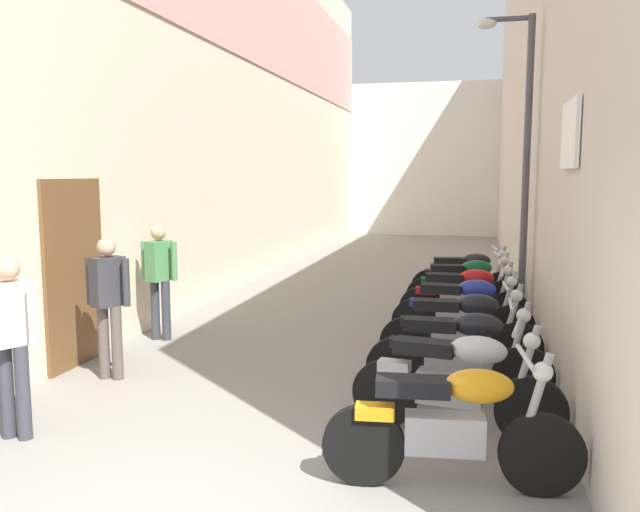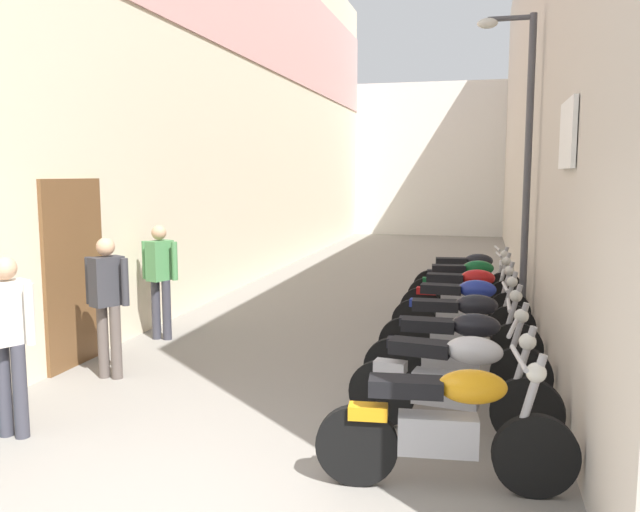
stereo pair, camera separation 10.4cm
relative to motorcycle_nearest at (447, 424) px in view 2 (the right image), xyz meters
name	(u,v)px [view 2 (the right image)]	position (x,y,z in m)	size (l,w,h in m)	color
ground_plane	(370,297)	(-1.75, 7.07, -0.50)	(36.78, 36.78, 0.00)	gray
building_left	(256,88)	(-4.64, 9.04, 3.59)	(0.45, 20.78, 8.10)	beige
building_right	(536,89)	(1.14, 9.07, 3.40)	(0.45, 20.78, 7.79)	beige
building_far_end	(431,160)	(-1.75, 20.46, 2.27)	(8.38, 2.00, 5.55)	silver
motorcycle_nearest	(447,424)	(0.00, 0.00, 0.00)	(1.85, 0.58, 1.04)	black
motorcycle_second	(453,380)	(0.00, 0.99, 0.00)	(1.84, 0.58, 1.04)	black
motorcycle_third	(457,352)	(0.00, 1.89, 0.00)	(1.85, 0.58, 1.04)	black
motorcycle_fourth	(460,329)	(0.00, 2.90, 0.00)	(1.85, 0.58, 1.04)	black
motorcycle_fifth	(463,310)	(0.00, 3.96, 0.00)	(1.85, 0.58, 1.04)	black
motorcycle_sixth	(465,297)	(0.00, 4.90, 0.00)	(1.85, 0.58, 1.04)	black
motorcycle_seventh	(467,285)	(0.00, 5.87, 0.00)	(1.85, 0.58, 1.04)	black
motorcycle_eighth	(468,277)	(0.00, 6.76, 0.00)	(1.85, 0.58, 1.04)	black
pedestrian_by_doorway	(8,333)	(-3.66, 0.07, 0.42)	(0.52, 0.39, 1.57)	#383842
pedestrian_mid_alley	(108,297)	(-3.76, 1.71, 0.42)	(0.52, 0.39, 1.57)	#564C47
pedestrian_further_down	(160,273)	(-4.01, 3.39, 0.42)	(0.52, 0.39, 1.57)	#383842
street_lamp	(521,149)	(0.70, 4.96, 2.09)	(0.79, 0.18, 4.40)	#47474C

